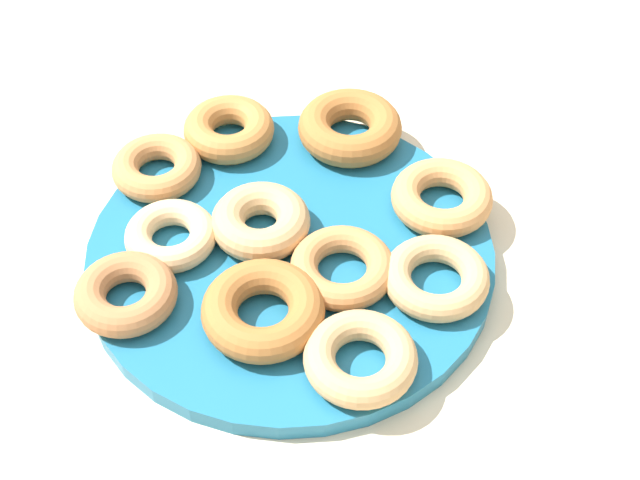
# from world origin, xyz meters

# --- Properties ---
(ground_plane) EXTENTS (2.40, 2.40, 0.00)m
(ground_plane) POSITION_xyz_m (0.00, 0.00, 0.00)
(ground_plane) COLOR beige
(donut_plate) EXTENTS (0.34, 0.34, 0.02)m
(donut_plate) POSITION_xyz_m (0.00, 0.00, 0.01)
(donut_plate) COLOR #1E6B93
(donut_plate) RESTS_ON ground_plane
(donut_0) EXTENTS (0.10, 0.10, 0.03)m
(donut_0) POSITION_xyz_m (0.07, 0.03, 0.03)
(donut_0) COLOR #AD6B33
(donut_0) RESTS_ON donut_plate
(donut_1) EXTENTS (0.12, 0.12, 0.03)m
(donut_1) POSITION_xyz_m (0.00, -0.03, 0.03)
(donut_1) COLOR tan
(donut_1) RESTS_ON donut_plate
(donut_2) EXTENTS (0.11, 0.11, 0.02)m
(donut_2) POSITION_xyz_m (0.06, 0.11, 0.03)
(donut_2) COLOR tan
(donut_2) RESTS_ON donut_plate
(donut_3) EXTENTS (0.10, 0.10, 0.02)m
(donut_3) POSITION_xyz_m (0.05, -0.08, 0.03)
(donut_3) COLOR #EABC84
(donut_3) RESTS_ON donut_plate
(donut_4) EXTENTS (0.10, 0.10, 0.03)m
(donut_4) POSITION_xyz_m (-0.14, -0.04, 0.03)
(donut_4) COLOR #AD6B33
(donut_4) RESTS_ON donut_plate
(donut_5) EXTENTS (0.10, 0.10, 0.02)m
(donut_5) POSITION_xyz_m (-0.11, 0.08, 0.03)
(donut_5) COLOR tan
(donut_5) RESTS_ON donut_plate
(donut_6) EXTENTS (0.12, 0.12, 0.02)m
(donut_6) POSITION_xyz_m (-0.00, 0.05, 0.03)
(donut_6) COLOR #C6844C
(donut_6) RESTS_ON donut_plate
(donut_7) EXTENTS (0.09, 0.09, 0.03)m
(donut_7) POSITION_xyz_m (-0.07, -0.12, 0.03)
(donut_7) COLOR #BC7A3D
(donut_7) RESTS_ON donut_plate
(donut_8) EXTENTS (0.10, 0.10, 0.02)m
(donut_8) POSITION_xyz_m (0.12, -0.07, 0.03)
(donut_8) COLOR #B27547
(donut_8) RESTS_ON donut_plate
(donut_9) EXTENTS (0.09, 0.09, 0.02)m
(donut_9) POSITION_xyz_m (-0.00, -0.15, 0.03)
(donut_9) COLOR #C6844C
(donut_9) RESTS_ON donut_plate
(donut_10) EXTENTS (0.12, 0.12, 0.02)m
(donut_10) POSITION_xyz_m (-0.03, 0.12, 0.03)
(donut_10) COLOR tan
(donut_10) RESTS_ON donut_plate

